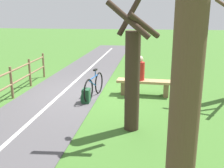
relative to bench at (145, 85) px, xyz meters
name	(u,v)px	position (x,y,z in m)	size (l,w,h in m)	color
ground_plane	(94,94)	(1.66, 0.14, -0.35)	(80.00, 80.00, 0.00)	#3D6B28
bench	(145,85)	(0.00, 0.00, 0.00)	(1.83, 0.50, 0.50)	#A88456
person_seated	(140,69)	(0.19, -0.01, 0.50)	(0.34, 0.34, 0.79)	#B2231E
bicycle	(94,86)	(1.58, 0.54, 0.03)	(0.25, 1.68, 0.90)	black
backpack	(86,96)	(1.70, 1.08, -0.13)	(0.27, 0.35, 0.43)	#1E4C2D
tree_mid_field	(189,91)	(-0.56, 5.99, 1.55)	(1.13, 1.37, 4.10)	brown
tree_near_bench	(132,74)	(0.20, 2.73, 0.95)	(1.10, 0.96, 2.92)	#38281E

